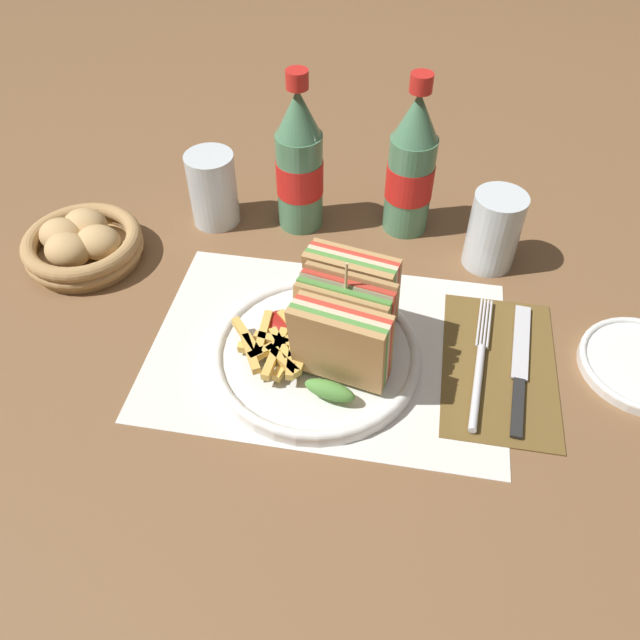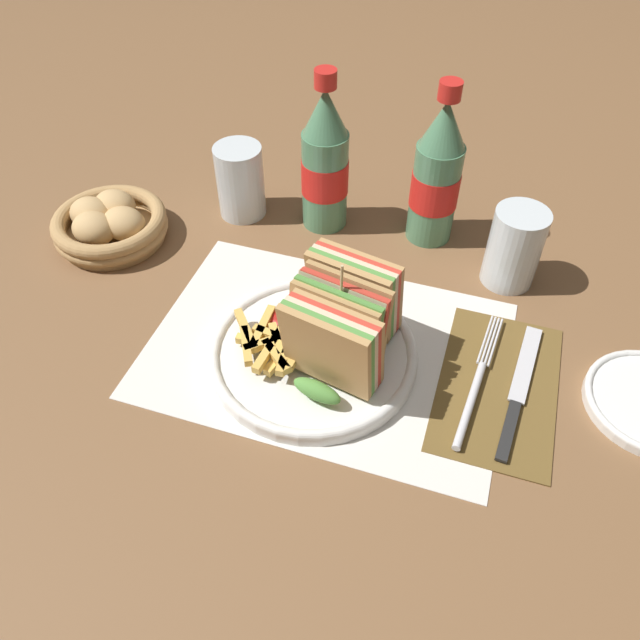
% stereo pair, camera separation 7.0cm
% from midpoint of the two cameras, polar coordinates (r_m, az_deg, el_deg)
% --- Properties ---
extents(ground_plane, '(4.00, 4.00, 0.00)m').
position_cam_midpoint_polar(ground_plane, '(0.71, -3.89, -3.69)').
color(ground_plane, brown).
extents(placemat, '(0.41, 0.28, 0.00)m').
position_cam_midpoint_polar(placemat, '(0.72, -2.02, -2.70)').
color(placemat, silver).
rests_on(placemat, ground_plane).
extents(plate_main, '(0.24, 0.24, 0.02)m').
position_cam_midpoint_polar(plate_main, '(0.71, -3.10, -2.96)').
color(plate_main, white).
rests_on(plate_main, ground_plane).
extents(club_sandwich, '(0.11, 0.17, 0.13)m').
position_cam_midpoint_polar(club_sandwich, '(0.66, -0.72, -0.14)').
color(club_sandwich, tan).
rests_on(club_sandwich, plate_main).
extents(fries_pile, '(0.10, 0.10, 0.02)m').
position_cam_midpoint_polar(fries_pile, '(0.69, -6.72, -2.50)').
color(fries_pile, gold).
rests_on(fries_pile, plate_main).
extents(ketchup_blob, '(0.04, 0.04, 0.02)m').
position_cam_midpoint_polar(ketchup_blob, '(0.72, -6.22, -0.39)').
color(ketchup_blob, maroon).
rests_on(ketchup_blob, plate_main).
extents(napkin, '(0.13, 0.21, 0.00)m').
position_cam_midpoint_polar(napkin, '(0.72, 13.43, -4.24)').
color(napkin, brown).
rests_on(napkin, ground_plane).
extents(fork, '(0.03, 0.20, 0.01)m').
position_cam_midpoint_polar(fork, '(0.70, 11.58, -4.86)').
color(fork, silver).
rests_on(fork, napkin).
extents(knife, '(0.03, 0.19, 0.00)m').
position_cam_midpoint_polar(knife, '(0.72, 15.20, -4.38)').
color(knife, black).
rests_on(knife, napkin).
extents(coke_bottle_near, '(0.06, 0.06, 0.22)m').
position_cam_midpoint_polar(coke_bottle_near, '(0.85, -4.33, 13.95)').
color(coke_bottle_near, '#4C7F5B').
rests_on(coke_bottle_near, ground_plane).
extents(coke_bottle_far, '(0.06, 0.06, 0.22)m').
position_cam_midpoint_polar(coke_bottle_far, '(0.84, 5.93, 13.59)').
color(coke_bottle_far, '#4C7F5B').
rests_on(coke_bottle_far, ground_plane).
extents(glass_near, '(0.07, 0.07, 0.10)m').
position_cam_midpoint_polar(glass_near, '(0.82, 13.20, 7.49)').
color(glass_near, silver).
rests_on(glass_near, ground_plane).
extents(glass_far, '(0.07, 0.07, 0.10)m').
position_cam_midpoint_polar(glass_far, '(0.90, -11.96, 11.18)').
color(glass_far, silver).
rests_on(glass_far, ground_plane).
extents(bread_basket, '(0.15, 0.15, 0.06)m').
position_cam_midpoint_polar(bread_basket, '(0.89, -23.07, 6.32)').
color(bread_basket, '#AD8451').
rests_on(bread_basket, ground_plane).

